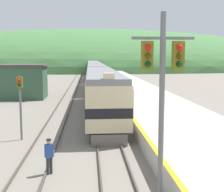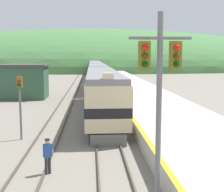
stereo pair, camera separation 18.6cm
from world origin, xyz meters
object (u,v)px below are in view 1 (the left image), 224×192
object	(u,v)px
express_train_lead_car	(102,91)
track_worker	(49,154)
carriage_second	(96,76)
signal_post_siding	(20,95)
carriage_fourth	(93,67)
signal_mast_main	(162,82)
carriage_third	(94,70)

from	to	relation	value
express_train_lead_car	track_worker	size ratio (longest dim) A/B	12.93
carriage_second	signal_post_siding	distance (m)	30.85
carriage_fourth	signal_post_siding	xyz separation A→B (m)	(-5.67, -70.57, 0.77)
carriage_second	signal_mast_main	bearing A→B (deg)	-88.02
carriage_third	express_train_lead_car	bearing A→B (deg)	-90.00
carriage_second	track_worker	world-z (taller)	carriage_second
signal_post_siding	express_train_lead_car	bearing A→B (deg)	56.64
signal_mast_main	carriage_second	bearing A→B (deg)	91.98
express_train_lead_car	carriage_third	world-z (taller)	express_train_lead_car
express_train_lead_car	signal_post_siding	distance (m)	10.35
express_train_lead_car	track_worker	distance (m)	15.22
carriage_second	carriage_fourth	distance (m)	40.26
carriage_second	signal_mast_main	distance (m)	40.05
signal_mast_main	signal_post_siding	distance (m)	12.05
carriage_third	signal_mast_main	size ratio (longest dim) A/B	2.74
carriage_third	track_worker	distance (m)	56.76
signal_post_siding	track_worker	world-z (taller)	signal_post_siding
carriage_third	track_worker	bearing A→B (deg)	-93.12
carriage_second	signal_post_siding	bearing A→B (deg)	-100.60
carriage_fourth	signal_post_siding	bearing A→B (deg)	-94.60
signal_mast_main	signal_post_siding	world-z (taller)	signal_mast_main
carriage_second	signal_mast_main	xyz separation A→B (m)	(1.38, -39.96, 2.34)
track_worker	signal_mast_main	bearing A→B (deg)	-37.42
carriage_third	signal_mast_main	bearing A→B (deg)	-88.68
express_train_lead_car	signal_post_siding	bearing A→B (deg)	-123.36
carriage_fourth	signal_mast_main	xyz separation A→B (m)	(1.38, -80.21, 2.34)
signal_mast_main	signal_post_siding	bearing A→B (deg)	126.19
carriage_third	signal_mast_main	xyz separation A→B (m)	(1.38, -60.08, 2.34)
carriage_second	signal_post_siding	world-z (taller)	signal_post_siding
carriage_second	carriage_third	bearing A→B (deg)	90.00
track_worker	carriage_fourth	bearing A→B (deg)	87.70
carriage_fourth	carriage_second	bearing A→B (deg)	-90.00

